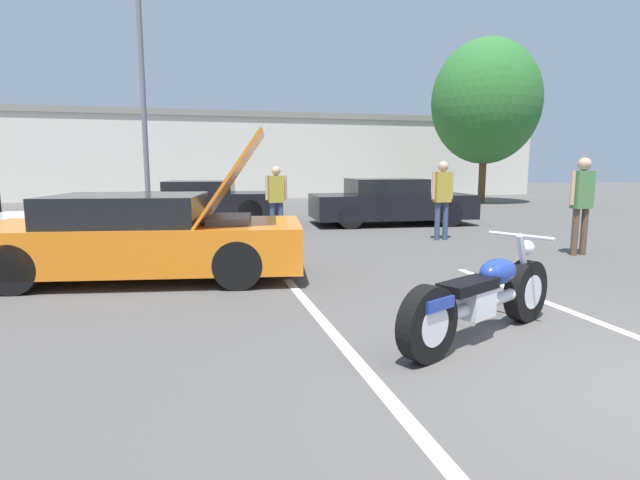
{
  "coord_description": "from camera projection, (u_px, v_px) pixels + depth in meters",
  "views": [
    {
      "loc": [
        -3.32,
        -2.73,
        1.66
      ],
      "look_at": [
        -1.88,
        2.88,
        0.8
      ],
      "focal_mm": 28.0,
      "sensor_mm": 36.0,
      "label": 1
    }
  ],
  "objects": [
    {
      "name": "spectator_near_motorcycle",
      "position": [
        582.0,
        197.0,
        9.24
      ],
      "size": [
        0.52,
        0.24,
        1.82
      ],
      "color": "brown",
      "rests_on": "ground"
    },
    {
      "name": "spectator_by_show_car",
      "position": [
        276.0,
        195.0,
        11.8
      ],
      "size": [
        0.52,
        0.22,
        1.66
      ],
      "color": "#38476B",
      "rests_on": "ground"
    },
    {
      "name": "spectator_midground",
      "position": [
        442.0,
        193.0,
        11.18
      ],
      "size": [
        0.52,
        0.23,
        1.77
      ],
      "color": "#38476B",
      "rests_on": "ground"
    },
    {
      "name": "parked_car_mid_row",
      "position": [
        205.0,
        201.0,
        15.06
      ],
      "size": [
        4.61,
        2.53,
        1.22
      ],
      "rotation": [
        0.0,
        0.0,
        -0.16
      ],
      "color": "black",
      "rests_on": "ground"
    },
    {
      "name": "show_car_hood_open",
      "position": [
        144.0,
        237.0,
        7.4
      ],
      "size": [
        4.9,
        2.63,
        2.17
      ],
      "rotation": [
        0.0,
        0.0,
        -0.16
      ],
      "color": "orange",
      "rests_on": "ground"
    },
    {
      "name": "motorcycle",
      "position": [
        482.0,
        299.0,
        4.79
      ],
      "size": [
        2.21,
        1.23,
        0.97
      ],
      "rotation": [
        0.0,
        0.0,
        0.47
      ],
      "color": "black",
      "rests_on": "ground"
    },
    {
      "name": "far_building",
      "position": [
        252.0,
        154.0,
        27.21
      ],
      "size": [
        32.0,
        4.2,
        4.4
      ],
      "color": "beige",
      "rests_on": "ground"
    },
    {
      "name": "parking_stripe_middle",
      "position": [
        582.0,
        316.0,
        5.57
      ],
      "size": [
        0.12,
        5.2,
        0.01
      ],
      "primitive_type": "cube",
      "color": "white",
      "rests_on": "ground"
    },
    {
      "name": "light_pole",
      "position": [
        144.0,
        77.0,
        16.89
      ],
      "size": [
        1.21,
        0.28,
        8.54
      ],
      "color": "slate",
      "rests_on": "ground"
    },
    {
      "name": "parking_stripe_foreground",
      "position": [
        337.0,
        337.0,
        4.87
      ],
      "size": [
        0.12,
        5.2,
        0.01
      ],
      "primitive_type": "cube",
      "color": "white",
      "rests_on": "ground"
    },
    {
      "name": "tree_background",
      "position": [
        486.0,
        102.0,
        22.1
      ],
      "size": [
        4.75,
        4.75,
        7.22
      ],
      "color": "brown",
      "rests_on": "ground"
    },
    {
      "name": "parked_car_right_row",
      "position": [
        390.0,
        202.0,
        14.28
      ],
      "size": [
        4.65,
        2.28,
        1.31
      ],
      "rotation": [
        0.0,
        0.0,
        -0.08
      ],
      "color": "black",
      "rests_on": "ground"
    }
  ]
}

